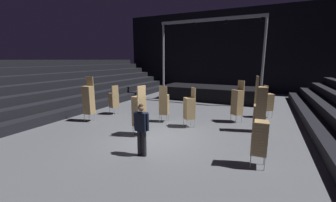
{
  "coord_description": "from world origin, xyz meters",
  "views": [
    {
      "loc": [
        3.92,
        -7.16,
        3.17
      ],
      "look_at": [
        0.14,
        0.92,
        1.4
      ],
      "focal_mm": 22.46,
      "sensor_mm": 36.0,
      "label": 1
    }
  ],
  "objects_px": {
    "chair_stack_front_left": "(114,100)",
    "chair_stack_mid_right": "(268,101)",
    "stage_riser": "(211,92)",
    "chair_stack_rear_right": "(237,102)",
    "chair_stack_mid_centre": "(260,104)",
    "chair_stack_rear_left": "(259,137)",
    "chair_stack_mid_left": "(139,111)",
    "man_with_tie": "(141,127)",
    "chair_stack_aisle_left": "(189,108)",
    "chair_stack_rear_centre": "(89,99)",
    "chair_stack_front_right": "(164,104)"
  },
  "relations": [
    {
      "from": "man_with_tie",
      "to": "chair_stack_rear_right",
      "type": "relative_size",
      "value": 0.83
    },
    {
      "from": "chair_stack_mid_left",
      "to": "chair_stack_mid_right",
      "type": "relative_size",
      "value": 1.19
    },
    {
      "from": "chair_stack_rear_centre",
      "to": "chair_stack_aisle_left",
      "type": "xyz_separation_m",
      "value": [
        5.02,
        1.29,
        -0.21
      ]
    },
    {
      "from": "chair_stack_front_right",
      "to": "chair_stack_mid_left",
      "type": "bearing_deg",
      "value": -104.29
    },
    {
      "from": "chair_stack_mid_centre",
      "to": "chair_stack_aisle_left",
      "type": "height_order",
      "value": "chair_stack_mid_centre"
    },
    {
      "from": "chair_stack_mid_left",
      "to": "chair_stack_mid_centre",
      "type": "xyz_separation_m",
      "value": [
        4.55,
        2.64,
        0.17
      ]
    },
    {
      "from": "stage_riser",
      "to": "chair_stack_front_right",
      "type": "relative_size",
      "value": 4.15
    },
    {
      "from": "chair_stack_mid_left",
      "to": "chair_stack_aisle_left",
      "type": "relative_size",
      "value": 1.14
    },
    {
      "from": "chair_stack_rear_centre",
      "to": "chair_stack_front_left",
      "type": "bearing_deg",
      "value": -105.64
    },
    {
      "from": "chair_stack_mid_right",
      "to": "chair_stack_rear_right",
      "type": "relative_size",
      "value": 0.84
    },
    {
      "from": "chair_stack_mid_right",
      "to": "chair_stack_mid_centre",
      "type": "height_order",
      "value": "chair_stack_mid_centre"
    },
    {
      "from": "stage_riser",
      "to": "chair_stack_aisle_left",
      "type": "relative_size",
      "value": 4.15
    },
    {
      "from": "stage_riser",
      "to": "chair_stack_mid_centre",
      "type": "bearing_deg",
      "value": -60.88
    },
    {
      "from": "man_with_tie",
      "to": "chair_stack_rear_left",
      "type": "xyz_separation_m",
      "value": [
        3.52,
        0.84,
        -0.07
      ]
    },
    {
      "from": "chair_stack_front_right",
      "to": "chair_stack_rear_right",
      "type": "relative_size",
      "value": 0.88
    },
    {
      "from": "chair_stack_front_left",
      "to": "chair_stack_mid_centre",
      "type": "xyz_separation_m",
      "value": [
        7.84,
        0.25,
        0.38
      ]
    },
    {
      "from": "chair_stack_mid_centre",
      "to": "chair_stack_rear_left",
      "type": "bearing_deg",
      "value": -11.75
    },
    {
      "from": "chair_stack_mid_left",
      "to": "chair_stack_aisle_left",
      "type": "distance_m",
      "value": 2.5
    },
    {
      "from": "chair_stack_front_left",
      "to": "chair_stack_rear_centre",
      "type": "height_order",
      "value": "chair_stack_rear_centre"
    },
    {
      "from": "man_with_tie",
      "to": "chair_stack_mid_left",
      "type": "height_order",
      "value": "chair_stack_mid_left"
    },
    {
      "from": "chair_stack_rear_centre",
      "to": "chair_stack_rear_right",
      "type": "bearing_deg",
      "value": -165.08
    },
    {
      "from": "chair_stack_front_right",
      "to": "chair_stack_aisle_left",
      "type": "height_order",
      "value": "same"
    },
    {
      "from": "chair_stack_mid_right",
      "to": "chair_stack_aisle_left",
      "type": "height_order",
      "value": "chair_stack_aisle_left"
    },
    {
      "from": "stage_riser",
      "to": "chair_stack_mid_left",
      "type": "relative_size",
      "value": 3.65
    },
    {
      "from": "man_with_tie",
      "to": "chair_stack_rear_centre",
      "type": "relative_size",
      "value": 0.77
    },
    {
      "from": "chair_stack_mid_centre",
      "to": "man_with_tie",
      "type": "bearing_deg",
      "value": -52.3
    },
    {
      "from": "chair_stack_front_left",
      "to": "chair_stack_mid_right",
      "type": "height_order",
      "value": "chair_stack_mid_right"
    },
    {
      "from": "chair_stack_front_left",
      "to": "chair_stack_rear_right",
      "type": "relative_size",
      "value": 0.8
    },
    {
      "from": "chair_stack_rear_right",
      "to": "chair_stack_aisle_left",
      "type": "relative_size",
      "value": 1.14
    },
    {
      "from": "man_with_tie",
      "to": "chair_stack_front_right",
      "type": "height_order",
      "value": "chair_stack_front_right"
    },
    {
      "from": "chair_stack_front_right",
      "to": "chair_stack_rear_centre",
      "type": "distance_m",
      "value": 3.89
    },
    {
      "from": "chair_stack_rear_left",
      "to": "chair_stack_rear_right",
      "type": "distance_m",
      "value": 4.67
    },
    {
      "from": "man_with_tie",
      "to": "chair_stack_front_left",
      "type": "height_order",
      "value": "man_with_tie"
    },
    {
      "from": "chair_stack_front_right",
      "to": "chair_stack_rear_centre",
      "type": "height_order",
      "value": "chair_stack_rear_centre"
    },
    {
      "from": "man_with_tie",
      "to": "chair_stack_mid_right",
      "type": "relative_size",
      "value": 0.99
    },
    {
      "from": "chair_stack_front_left",
      "to": "chair_stack_rear_right",
      "type": "bearing_deg",
      "value": -60.67
    },
    {
      "from": "stage_riser",
      "to": "chair_stack_rear_centre",
      "type": "height_order",
      "value": "stage_riser"
    },
    {
      "from": "stage_riser",
      "to": "chair_stack_rear_right",
      "type": "distance_m",
      "value": 6.28
    },
    {
      "from": "chair_stack_front_left",
      "to": "chair_stack_front_right",
      "type": "relative_size",
      "value": 0.91
    },
    {
      "from": "chair_stack_front_left",
      "to": "chair_stack_rear_left",
      "type": "xyz_separation_m",
      "value": [
        7.94,
        -3.16,
        0.08
      ]
    },
    {
      "from": "chair_stack_rear_centre",
      "to": "chair_stack_aisle_left",
      "type": "height_order",
      "value": "chair_stack_rear_centre"
    },
    {
      "from": "chair_stack_aisle_left",
      "to": "chair_stack_mid_right",
      "type": "bearing_deg",
      "value": -88.09
    },
    {
      "from": "chair_stack_mid_left",
      "to": "stage_riser",
      "type": "bearing_deg",
      "value": 14.06
    },
    {
      "from": "stage_riser",
      "to": "chair_stack_mid_centre",
      "type": "height_order",
      "value": "stage_riser"
    },
    {
      "from": "chair_stack_mid_left",
      "to": "chair_stack_rear_centre",
      "type": "height_order",
      "value": "chair_stack_rear_centre"
    },
    {
      "from": "chair_stack_rear_left",
      "to": "chair_stack_rear_right",
      "type": "bearing_deg",
      "value": -168.11
    },
    {
      "from": "chair_stack_front_left",
      "to": "chair_stack_rear_right",
      "type": "height_order",
      "value": "chair_stack_rear_right"
    },
    {
      "from": "chair_stack_front_right",
      "to": "chair_stack_mid_right",
      "type": "relative_size",
      "value": 1.05
    },
    {
      "from": "chair_stack_rear_centre",
      "to": "chair_stack_mid_centre",
      "type": "bearing_deg",
      "value": -175.18
    },
    {
      "from": "chair_stack_rear_left",
      "to": "chair_stack_rear_centre",
      "type": "height_order",
      "value": "chair_stack_rear_centre"
    }
  ]
}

